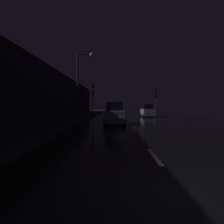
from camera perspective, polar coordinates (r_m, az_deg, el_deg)
ground at (r=28.19m, az=3.84°, el=-1.80°), size 26.74×84.00×0.02m
sidewalk_left at (r=28.71m, az=-10.61°, el=-1.59°), size 4.40×84.00×0.15m
building_facade_left at (r=25.99m, az=-17.86°, el=5.31°), size 0.80×63.00×6.81m
lane_centerline at (r=23.86m, az=4.39°, el=-2.47°), size 0.16×37.84×0.01m
traffic_light_far_left at (r=27.68m, az=-6.24°, el=6.12°), size 0.37×0.48×5.26m
traffic_light_far_right at (r=28.19m, az=13.90°, el=5.51°), size 0.38×0.49×4.96m
streetlamp_overhead at (r=17.76m, az=-9.49°, el=11.01°), size 1.70×0.44×7.01m
car_approaching_headlights at (r=18.16m, az=0.85°, el=-0.63°), size 2.08×4.51×2.27m
car_parked_right_far at (r=30.62m, az=11.27°, el=0.30°), size 1.94×4.20×2.12m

